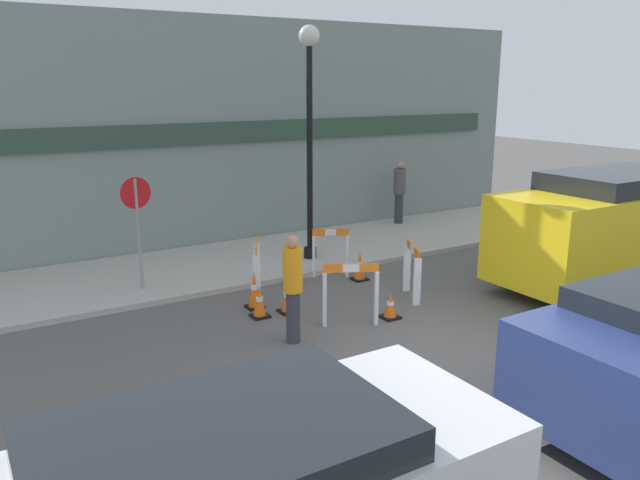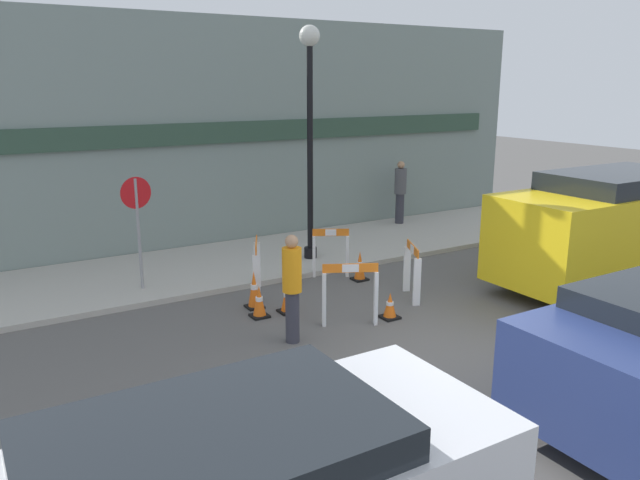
# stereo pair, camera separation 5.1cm
# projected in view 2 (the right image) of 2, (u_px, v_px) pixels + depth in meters

# --- Properties ---
(ground_plane) EXTENTS (60.00, 60.00, 0.00)m
(ground_plane) POSITION_uv_depth(u_px,v_px,m) (454.00, 358.00, 9.25)
(ground_plane) COLOR #565451
(sidewalk_slab) EXTENTS (18.00, 3.40, 0.11)m
(sidewalk_slab) POSITION_uv_depth(u_px,v_px,m) (268.00, 257.00, 14.39)
(sidewalk_slab) COLOR #ADA89E
(sidewalk_slab) RESTS_ON ground_plane
(storefront_facade) EXTENTS (18.00, 0.22, 5.50)m
(storefront_facade) POSITION_uv_depth(u_px,v_px,m) (233.00, 134.00, 15.20)
(storefront_facade) COLOR gray
(storefront_facade) RESTS_ON ground_plane
(streetlamp_post) EXTENTS (0.44, 0.44, 5.02)m
(streetlamp_post) POSITION_uv_depth(u_px,v_px,m) (310.00, 112.00, 13.35)
(streetlamp_post) COLOR black
(streetlamp_post) RESTS_ON sidewalk_slab
(stop_sign) EXTENTS (0.60, 0.12, 2.17)m
(stop_sign) POSITION_uv_depth(u_px,v_px,m) (137.00, 215.00, 11.70)
(stop_sign) COLOR gray
(stop_sign) RESTS_ON sidewalk_slab
(barricade_0) EXTENTS (0.73, 0.48, 1.03)m
(barricade_0) POSITION_uv_depth(u_px,v_px,m) (331.00, 251.00, 13.01)
(barricade_0) COLOR white
(barricade_0) RESTS_ON ground_plane
(barricade_1) EXTENTS (0.55, 0.93, 1.06)m
(barricade_1) POSITION_uv_depth(u_px,v_px,m) (257.00, 265.00, 11.91)
(barricade_1) COLOR white
(barricade_1) RESTS_ON ground_plane
(barricade_2) EXTENTS (0.89, 0.54, 1.08)m
(barricade_2) POSITION_uv_depth(u_px,v_px,m) (350.00, 292.00, 10.38)
(barricade_2) COLOR white
(barricade_2) RESTS_ON ground_plane
(barricade_3) EXTENTS (0.50, 0.84, 1.04)m
(barricade_3) POSITION_uv_depth(u_px,v_px,m) (412.00, 269.00, 11.70)
(barricade_3) COLOR white
(barricade_3) RESTS_ON ground_plane
(traffic_cone_0) EXTENTS (0.30, 0.30, 0.46)m
(traffic_cone_0) POSITION_uv_depth(u_px,v_px,m) (390.00, 306.00, 10.76)
(traffic_cone_0) COLOR black
(traffic_cone_0) RESTS_ON ground_plane
(traffic_cone_1) EXTENTS (0.30, 0.30, 0.61)m
(traffic_cone_1) POSITION_uv_depth(u_px,v_px,m) (360.00, 266.00, 12.83)
(traffic_cone_1) COLOR black
(traffic_cone_1) RESTS_ON ground_plane
(traffic_cone_2) EXTENTS (0.30, 0.30, 0.58)m
(traffic_cone_2) POSITION_uv_depth(u_px,v_px,m) (259.00, 302.00, 10.81)
(traffic_cone_2) COLOR black
(traffic_cone_2) RESTS_ON ground_plane
(traffic_cone_3) EXTENTS (0.30, 0.30, 0.70)m
(traffic_cone_3) POSITION_uv_depth(u_px,v_px,m) (254.00, 290.00, 11.24)
(traffic_cone_3) COLOR black
(traffic_cone_3) RESTS_ON ground_plane
(traffic_cone_4) EXTENTS (0.30, 0.30, 0.51)m
(traffic_cone_4) POSITION_uv_depth(u_px,v_px,m) (291.00, 271.00, 12.67)
(traffic_cone_4) COLOR black
(traffic_cone_4) RESTS_ON ground_plane
(traffic_cone_5) EXTENTS (0.30, 0.30, 0.57)m
(traffic_cone_5) POSITION_uv_depth(u_px,v_px,m) (287.00, 298.00, 11.02)
(traffic_cone_5) COLOR black
(traffic_cone_5) RESTS_ON ground_plane
(person_worker) EXTENTS (0.43, 0.43, 1.74)m
(person_worker) POSITION_uv_depth(u_px,v_px,m) (292.00, 285.00, 9.61)
(person_worker) COLOR #33333D
(person_worker) RESTS_ON ground_plane
(person_pedestrian) EXTENTS (0.46, 0.46, 1.75)m
(person_pedestrian) POSITION_uv_depth(u_px,v_px,m) (400.00, 190.00, 17.38)
(person_pedestrian) COLOR #33333D
(person_pedestrian) RESTS_ON sidewalk_slab
(work_van) EXTENTS (5.47, 2.15, 2.29)m
(work_van) POSITION_uv_depth(u_px,v_px,m) (616.00, 223.00, 12.37)
(work_van) COLOR yellow
(work_van) RESTS_ON ground_plane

